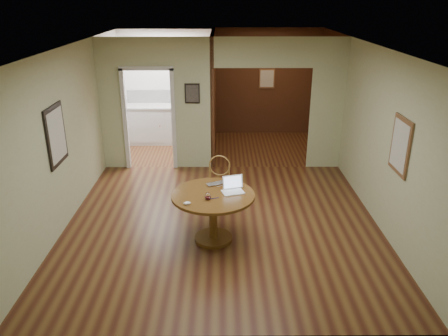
{
  "coord_description": "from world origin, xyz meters",
  "views": [
    {
      "loc": [
        -0.0,
        -6.23,
        3.45
      ],
      "look_at": [
        0.03,
        -0.2,
        1.05
      ],
      "focal_mm": 35.0,
      "sensor_mm": 36.0,
      "label": 1
    }
  ],
  "objects_px": {
    "dining_table": "(213,206)",
    "chair": "(219,181)",
    "open_laptop": "(233,187)",
    "closed_laptop": "(217,185)"
  },
  "relations": [
    {
      "from": "dining_table",
      "to": "open_laptop",
      "type": "distance_m",
      "value": 0.4
    },
    {
      "from": "open_laptop",
      "to": "closed_laptop",
      "type": "distance_m",
      "value": 0.31
    },
    {
      "from": "dining_table",
      "to": "chair",
      "type": "bearing_deg",
      "value": 85.58
    },
    {
      "from": "chair",
      "to": "closed_laptop",
      "type": "relative_size",
      "value": 3.26
    },
    {
      "from": "open_laptop",
      "to": "chair",
      "type": "bearing_deg",
      "value": 86.03
    },
    {
      "from": "open_laptop",
      "to": "closed_laptop",
      "type": "xyz_separation_m",
      "value": [
        -0.23,
        0.2,
        -0.05
      ]
    },
    {
      "from": "closed_laptop",
      "to": "dining_table",
      "type": "bearing_deg",
      "value": -126.34
    },
    {
      "from": "chair",
      "to": "open_laptop",
      "type": "height_order",
      "value": "open_laptop"
    },
    {
      "from": "open_laptop",
      "to": "closed_laptop",
      "type": "height_order",
      "value": "open_laptop"
    },
    {
      "from": "dining_table",
      "to": "chair",
      "type": "xyz_separation_m",
      "value": [
        0.08,
        1.02,
        -0.03
      ]
    }
  ]
}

